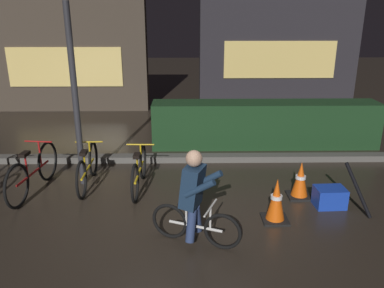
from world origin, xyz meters
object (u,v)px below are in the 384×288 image
(street_post, at_px, (75,99))
(parked_bike_center_left, at_px, (88,168))
(traffic_cone_near, at_px, (276,201))
(cyclist, at_px, (194,197))
(parked_bike_left_mid, at_px, (33,172))
(parked_bike_center_right, at_px, (139,171))
(blue_crate, at_px, (330,197))
(closed_umbrella, at_px, (358,190))
(traffic_cone_far, at_px, (300,180))

(street_post, bearing_deg, parked_bike_center_left, -41.61)
(traffic_cone_near, relative_size, cyclist, 0.51)
(parked_bike_left_mid, xyz_separation_m, parked_bike_center_right, (1.68, 0.09, -0.03))
(street_post, distance_m, blue_crate, 4.22)
(parked_bike_left_mid, xyz_separation_m, traffic_cone_near, (3.69, -0.96, -0.05))
(closed_umbrella, bearing_deg, parked_bike_left_mid, 26.86)
(blue_crate, relative_size, cyclist, 0.35)
(street_post, bearing_deg, cyclist, -44.38)
(parked_bike_center_left, height_order, closed_umbrella, closed_umbrella)
(parked_bike_center_left, height_order, cyclist, cyclist)
(parked_bike_center_left, height_order, blue_crate, parked_bike_center_left)
(street_post, xyz_separation_m, parked_bike_center_right, (0.99, -0.25, -1.15))
(cyclist, bearing_deg, parked_bike_center_right, 140.51)
(parked_bike_center_left, height_order, traffic_cone_near, parked_bike_center_left)
(blue_crate, bearing_deg, traffic_cone_near, -156.10)
(parked_bike_left_mid, distance_m, blue_crate, 4.63)
(parked_bike_left_mid, height_order, traffic_cone_near, parked_bike_left_mid)
(traffic_cone_far, bearing_deg, cyclist, -143.59)
(parked_bike_center_right, xyz_separation_m, blue_crate, (2.91, -0.65, -0.17))
(blue_crate, height_order, cyclist, cyclist)
(traffic_cone_far, bearing_deg, blue_crate, -42.10)
(street_post, xyz_separation_m, parked_bike_center_left, (0.12, -0.11, -1.15))
(street_post, relative_size, closed_umbrella, 3.46)
(street_post, xyz_separation_m, traffic_cone_far, (3.55, -0.57, -1.19))
(parked_bike_left_mid, height_order, blue_crate, parked_bike_left_mid)
(street_post, height_order, parked_bike_left_mid, street_post)
(parked_bike_center_right, bearing_deg, parked_bike_left_mid, 94.85)
(traffic_cone_far, height_order, blue_crate, traffic_cone_far)
(parked_bike_left_mid, bearing_deg, parked_bike_center_right, -80.31)
(parked_bike_center_left, bearing_deg, traffic_cone_near, -113.77)
(street_post, relative_size, cyclist, 2.36)
(street_post, distance_m, parked_bike_center_right, 1.54)
(blue_crate, bearing_deg, parked_bike_center_left, 168.20)
(blue_crate, distance_m, closed_umbrella, 0.45)
(cyclist, bearing_deg, blue_crate, 45.78)
(street_post, height_order, cyclist, street_post)
(street_post, xyz_separation_m, cyclist, (1.86, -1.82, -0.84))
(blue_crate, bearing_deg, closed_umbrella, -40.54)
(parked_bike_left_mid, bearing_deg, street_post, -56.86)
(street_post, relative_size, parked_bike_left_mid, 1.73)
(parked_bike_center_right, bearing_deg, traffic_cone_far, -95.56)
(parked_bike_center_right, relative_size, cyclist, 1.22)
(street_post, distance_m, parked_bike_center_left, 1.16)
(street_post, height_order, traffic_cone_far, street_post)
(parked_bike_center_left, distance_m, parked_bike_center_right, 0.88)
(traffic_cone_near, bearing_deg, blue_crate, 23.90)
(parked_bike_center_left, bearing_deg, parked_bike_left_mid, 104.86)
(closed_umbrella, bearing_deg, traffic_cone_near, 43.39)
(street_post, bearing_deg, parked_bike_center_right, -14.12)
(traffic_cone_far, bearing_deg, parked_bike_left_mid, 176.88)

